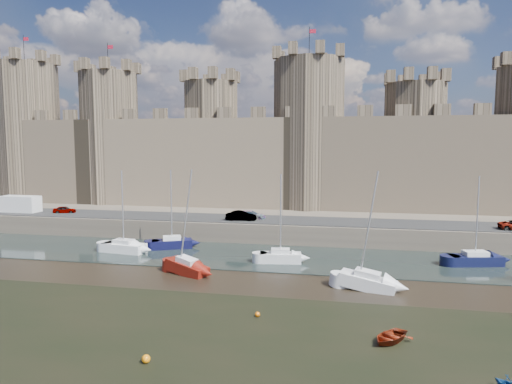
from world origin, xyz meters
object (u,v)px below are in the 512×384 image
van (21,204)px  sailboat_3 (475,259)px  car_1 (241,216)px  sailboat_1 (172,243)px  car_2 (251,215)px  sailboat_2 (280,256)px  sailboat_4 (187,266)px  sailboat_5 (367,281)px  sailboat_0 (124,246)px  car_0 (65,210)px

van → sailboat_3: (59.96, -8.72, -2.99)m
car_1 → sailboat_1: sailboat_1 is taller
car_1 → sailboat_3: sailboat_3 is taller
car_2 → sailboat_2: (5.76, -12.34, -2.31)m
car_1 → car_2: bearing=-33.8°
car_1 → van: bearing=84.7°
sailboat_2 → sailboat_4: (-8.28, -5.76, -0.02)m
van → sailboat_1: bearing=-14.6°
sailboat_2 → sailboat_4: sailboat_4 is taller
sailboat_5 → sailboat_2: bearing=152.4°
car_1 → van: (-33.38, 0.95, 0.57)m
car_2 → sailboat_3: 27.40m
car_1 → sailboat_4: 16.69m
sailboat_3 → sailboat_5: 15.11m
car_2 → sailboat_2: size_ratio=0.43×
sailboat_3 → sailboat_1: bearing=165.3°
van → sailboat_3: size_ratio=0.61×
sailboat_4 → sailboat_1: bearing=141.9°
car_1 → sailboat_0: sailboat_0 is taller
car_1 → sailboat_1: 9.92m
car_2 → sailboat_1: size_ratio=0.42×
sailboat_3 → sailboat_0: bearing=170.0°
car_0 → car_1: (26.56, -1.43, 0.13)m
sailboat_3 → sailboat_5: size_ratio=0.89×
sailboat_0 → sailboat_3: bearing=10.1°
car_2 → sailboat_3: size_ratio=0.43×
sailboat_1 → sailboat_2: (13.67, -4.01, 0.01)m
van → sailboat_5: (48.71, -18.81, -2.98)m
car_1 → sailboat_3: (26.58, -7.77, -2.43)m
van → sailboat_0: sailboat_0 is taller
sailboat_1 → van: bearing=140.3°
sailboat_0 → sailboat_3: (38.22, 1.89, -0.02)m
van → sailboat_1: (26.44, -7.62, -2.96)m
sailboat_2 → sailboat_5: bearing=-47.5°
car_0 → sailboat_2: size_ratio=0.33×
car_1 → sailboat_0: 15.32m
car_0 → van: (-6.81, -0.48, 0.69)m
van → sailboat_1: 27.67m
car_1 → car_2: (0.96, 1.65, -0.08)m
car_0 → sailboat_2: 35.50m
sailboat_1 → sailboat_2: sailboat_1 is taller
sailboat_0 → sailboat_3: sailboat_0 is taller
van → sailboat_2: (40.10, -11.63, -2.95)m
sailboat_1 → sailboat_3: 33.54m
car_2 → sailboat_0: size_ratio=0.42×
car_0 → car_2: car_2 is taller
sailboat_0 → sailboat_4: bearing=-26.6°
sailboat_2 → sailboat_1: bearing=156.0°
sailboat_5 → sailboat_0: bearing=175.3°
sailboat_4 → sailboat_2: bearing=57.8°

